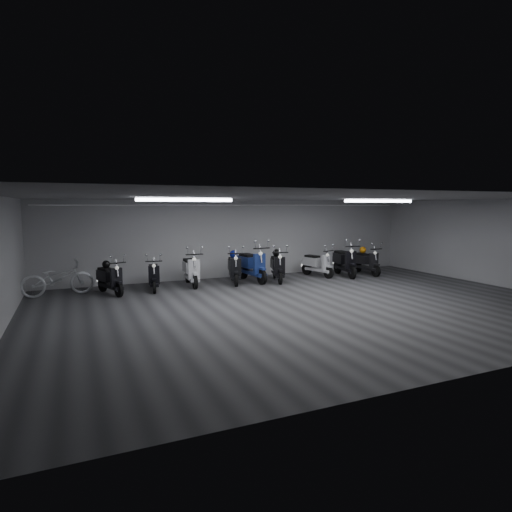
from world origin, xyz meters
name	(u,v)px	position (x,y,z in m)	size (l,w,h in m)	color
floor	(309,305)	(0.00, 0.00, -0.01)	(14.00, 10.00, 0.01)	#343436
ceiling	(311,197)	(0.00, 0.00, 2.80)	(14.00, 10.00, 0.01)	gray
back_wall	(240,239)	(0.00, 5.00, 1.40)	(14.00, 0.01, 2.80)	#A2A2A4
front_wall	(481,285)	(0.00, -5.00, 1.40)	(14.00, 0.01, 2.80)	#A2A2A4
right_wall	(497,243)	(7.00, 0.00, 1.40)	(0.01, 10.00, 2.80)	#A2A2A4
fluor_strip_left	(185,200)	(-3.00, 1.00, 2.74)	(2.40, 0.18, 0.08)	white
fluor_strip_right	(379,201)	(3.00, 1.00, 2.74)	(2.40, 0.18, 0.08)	white
conduit	(240,205)	(0.00, 4.92, 2.62)	(0.05, 0.05, 13.60)	white
scooter_0	(110,274)	(-4.67, 3.52, 0.61)	(0.55, 1.64, 1.22)	black
scooter_1	(154,271)	(-3.39, 3.62, 0.60)	(0.54, 1.62, 1.20)	black
scooter_2	(191,265)	(-2.14, 3.88, 0.68)	(0.61, 1.83, 1.36)	silver
scooter_3	(234,264)	(-0.69, 3.73, 0.67)	(0.60, 1.79, 1.33)	black
scooter_4	(252,260)	(-0.01, 3.82, 0.75)	(0.67, 2.01, 1.50)	navy
scooter_5	(278,262)	(0.81, 3.51, 0.66)	(0.59, 1.78, 1.32)	black
scooter_6	(318,260)	(2.60, 3.80, 0.62)	(0.55, 1.66, 1.24)	silver
scooter_7	(345,257)	(3.57, 3.48, 0.73)	(0.65, 1.95, 1.45)	black
scooter_9	(366,258)	(4.55, 3.48, 0.64)	(0.57, 1.71, 1.27)	black
bicycle	(58,274)	(-6.07, 3.94, 0.62)	(0.68, 1.93, 1.25)	silver
helmet_0	(277,253)	(0.89, 3.74, 0.96)	(0.28, 0.28, 0.28)	black
helmet_1	(106,264)	(-4.75, 3.73, 0.87)	(0.23, 0.23, 0.23)	black
helmet_2	(234,254)	(-0.63, 3.97, 0.96)	(0.27, 0.27, 0.27)	navy
helmet_3	(363,250)	(4.55, 3.72, 0.91)	(0.25, 0.25, 0.25)	#BF6C0B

